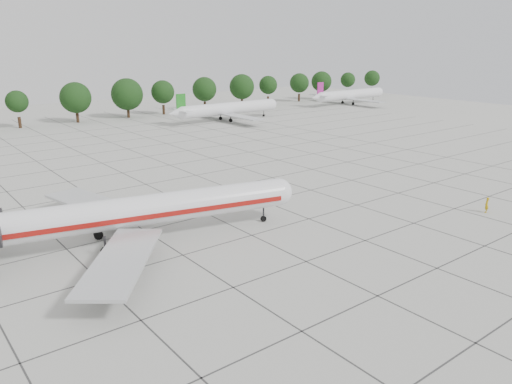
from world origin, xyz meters
The scene contains 6 objects.
ground centered at (0.00, 0.00, 0.00)m, with size 260.00×260.00×0.00m, color #B2B2AB.
apron_joints centered at (0.00, 15.00, 0.01)m, with size 170.00×170.00×0.02m, color #383838.
main_airliner centered at (-12.61, 6.22, 3.18)m, with size 37.97×29.41×9.00m.
ground_crew centered at (25.56, -10.96, 0.91)m, with size 0.66×0.43×1.82m, color #B9920A.
bg_airliner_d centered at (42.45, 65.04, 2.91)m, with size 28.24×27.20×7.40m.
bg_airliner_e centered at (92.44, 69.71, 2.91)m, with size 28.24×27.20×7.40m.
Camera 1 is at (-28.68, -37.47, 18.81)m, focal length 35.00 mm.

